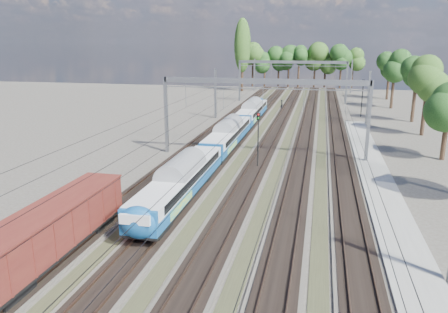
% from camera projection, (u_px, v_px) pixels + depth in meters
% --- Properties ---
extents(ground, '(220.00, 220.00, 0.00)m').
position_uv_depth(ground, '(182.00, 305.00, 22.16)').
color(ground, '#47423A').
rests_on(ground, ground).
extents(track_bed, '(21.00, 130.00, 0.34)m').
position_uv_depth(track_bed, '(275.00, 131.00, 64.63)').
color(track_bed, '#47423A').
rests_on(track_bed, ground).
extents(platform, '(3.00, 70.00, 0.30)m').
position_uv_depth(platform, '(381.00, 191.00, 38.51)').
color(platform, gray).
rests_on(platform, ground).
extents(catenary, '(25.65, 130.00, 9.00)m').
position_uv_depth(catenary, '(283.00, 84.00, 70.21)').
color(catenary, slate).
rests_on(catenary, ground).
extents(tree_belt, '(39.39, 98.25, 12.05)m').
position_uv_depth(tree_belt, '(325.00, 61.00, 107.90)').
color(tree_belt, black).
rests_on(tree_belt, ground).
extents(poplar, '(4.40, 4.40, 19.04)m').
position_uv_depth(poplar, '(242.00, 46.00, 114.69)').
color(poplar, black).
rests_on(poplar, ground).
extents(emu_train, '(2.65, 56.16, 3.87)m').
position_uv_depth(emu_train, '(228.00, 132.00, 53.08)').
color(emu_train, black).
rests_on(emu_train, ground).
extents(freight_boxcar, '(2.72, 13.12, 3.38)m').
position_uv_depth(freight_boxcar, '(55.00, 227.00, 26.37)').
color(freight_boxcar, black).
rests_on(freight_boxcar, ground).
extents(worker, '(0.65, 0.82, 1.96)m').
position_uv_depth(worker, '(282.00, 105.00, 85.34)').
color(worker, black).
rests_on(worker, ground).
extents(signal_near, '(0.42, 0.39, 5.87)m').
position_uv_depth(signal_near, '(258.00, 134.00, 45.26)').
color(signal_near, black).
rests_on(signal_near, ground).
extents(signal_far, '(0.47, 0.43, 6.54)m').
position_uv_depth(signal_far, '(363.00, 93.00, 76.60)').
color(signal_far, black).
rests_on(signal_far, ground).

